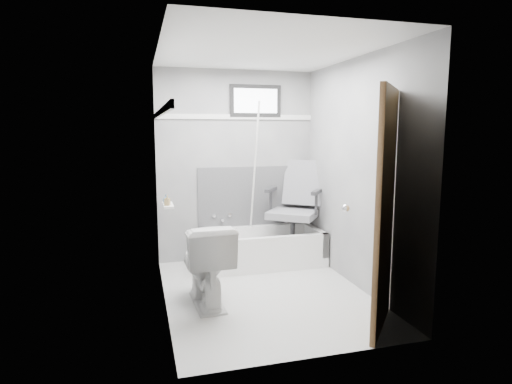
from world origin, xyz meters
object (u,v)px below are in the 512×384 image
object	(u,v)px
door	(435,217)
soap_bottle_b	(166,199)
office_chair	(293,207)
toilet	(206,264)
bathtub	(261,248)
soap_bottle_a	(167,200)

from	to	relation	value
door	soap_bottle_b	bearing A→B (deg)	138.64
door	office_chair	bearing A→B (deg)	98.55
toilet	door	xyz separation A→B (m)	(1.60, -1.19, 0.60)
office_chair	door	xyz separation A→B (m)	(0.33, -2.23, 0.30)
bathtub	office_chair	xyz separation A→B (m)	(0.42, 0.02, 0.49)
office_chair	soap_bottle_b	world-z (taller)	office_chair
bathtub	toilet	xyz separation A→B (m)	(-0.85, -1.02, 0.19)
toilet	soap_bottle_a	size ratio (longest dim) A/B	7.21
soap_bottle_b	soap_bottle_a	bearing A→B (deg)	-90.00
bathtub	soap_bottle_b	distance (m)	1.48
office_chair	soap_bottle_b	size ratio (longest dim) A/B	12.02
door	soap_bottle_a	distance (m)	2.47
door	soap_bottle_b	size ratio (longest dim) A/B	20.72
bathtub	door	distance (m)	2.46
door	soap_bottle_a	world-z (taller)	door
soap_bottle_a	soap_bottle_b	world-z (taller)	soap_bottle_a
soap_bottle_a	soap_bottle_b	size ratio (longest dim) A/B	1.16
bathtub	office_chair	size ratio (longest dim) A/B	1.29
soap_bottle_a	office_chair	bearing A→B (deg)	23.07
soap_bottle_b	door	bearing A→B (deg)	-41.36
toilet	soap_bottle_a	world-z (taller)	soap_bottle_a
toilet	door	distance (m)	2.08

